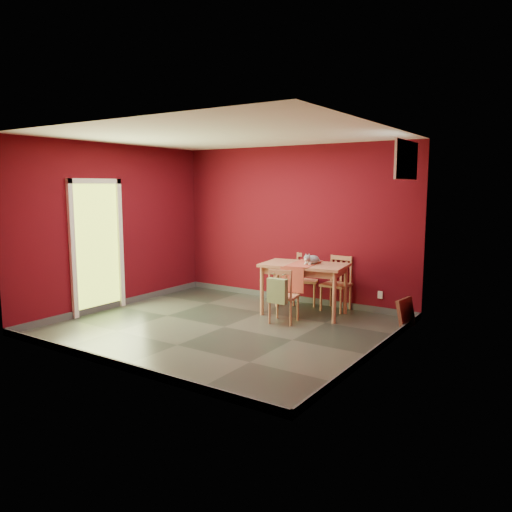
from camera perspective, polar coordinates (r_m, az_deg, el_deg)
The scene contains 13 objects.
ground at distance 7.28m, azimuth -3.64°, elevation -8.08°, with size 4.50×4.50×0.00m, color #2D342D.
room_shell at distance 7.27m, azimuth -3.64°, elevation -7.70°, with size 4.50×4.50×4.50m.
doorway at distance 8.32m, azimuth -17.74°, elevation 1.48°, with size 0.06×1.01×2.13m.
window at distance 6.87m, azimuth 16.77°, elevation 10.46°, with size 0.05×0.90×0.50m.
outlet_plate at distance 8.18m, azimuth 14.01°, elevation -4.33°, with size 0.08×0.01×0.12m, color silver.
dining_table at distance 7.84m, azimuth 5.53°, elevation -1.62°, with size 1.39×0.94×0.81m.
table_runner at distance 7.72m, azimuth 5.08°, elevation -1.46°, with size 0.48×0.83×0.39m.
chair_far_left at distance 8.60m, azimuth 5.75°, elevation -2.55°, with size 0.52×0.52×0.87m.
chair_far_right at distance 8.26m, azimuth 9.26°, elevation -3.02°, with size 0.42×0.42×0.88m.
chair_near at distance 7.38m, azimuth 3.11°, elevation -4.48°, with size 0.45×0.45×0.82m.
tote_bag at distance 7.18m, azimuth 2.45°, elevation -4.00°, with size 0.30×0.18×0.43m.
cat at distance 7.80m, azimuth 6.43°, elevation -0.23°, with size 0.20×0.38×0.19m, color slate, non-canonical shape.
picture_frame at distance 7.49m, azimuth 16.75°, elevation -6.27°, with size 0.19×0.44×0.42m.
Camera 1 is at (4.24, -5.57, 2.02)m, focal length 35.00 mm.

